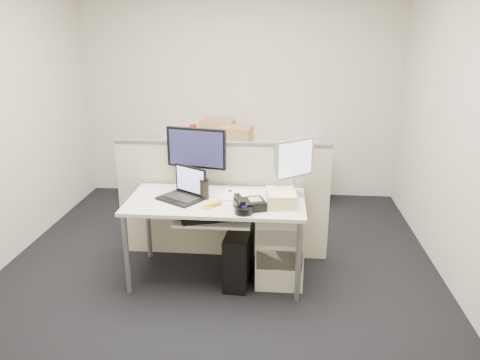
# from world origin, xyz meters

# --- Properties ---
(floor) EXTENTS (4.00, 4.50, 0.01)m
(floor) POSITION_xyz_m (0.00, 0.00, -0.01)
(floor) COLOR black
(floor) RESTS_ON ground
(wall_back) EXTENTS (4.00, 0.02, 2.70)m
(wall_back) POSITION_xyz_m (0.00, 2.25, 1.35)
(wall_back) COLOR #BEB7A2
(wall_back) RESTS_ON ground
(wall_front) EXTENTS (4.00, 0.02, 2.70)m
(wall_front) POSITION_xyz_m (0.00, -2.25, 1.35)
(wall_front) COLOR #BEB7A2
(wall_front) RESTS_ON ground
(wall_right) EXTENTS (0.02, 4.50, 2.70)m
(wall_right) POSITION_xyz_m (2.00, 0.00, 1.35)
(wall_right) COLOR #BEB7A2
(wall_right) RESTS_ON ground
(desk) EXTENTS (1.50, 0.75, 0.73)m
(desk) POSITION_xyz_m (0.00, 0.00, 0.66)
(desk) COLOR silver
(desk) RESTS_ON floor
(keyboard_tray) EXTENTS (0.62, 0.32, 0.02)m
(keyboard_tray) POSITION_xyz_m (0.00, -0.18, 0.62)
(keyboard_tray) COLOR silver
(keyboard_tray) RESTS_ON desk
(drawer_pedestal) EXTENTS (0.40, 0.55, 0.65)m
(drawer_pedestal) POSITION_xyz_m (0.55, 0.05, 0.33)
(drawer_pedestal) COLOR beige
(drawer_pedestal) RESTS_ON floor
(cubicle_partition) EXTENTS (2.00, 0.06, 1.10)m
(cubicle_partition) POSITION_xyz_m (0.00, 0.45, 0.55)
(cubicle_partition) COLOR #B7AB94
(cubicle_partition) RESTS_ON floor
(back_counter) EXTENTS (2.00, 0.60, 0.72)m
(back_counter) POSITION_xyz_m (0.00, 1.93, 0.36)
(back_counter) COLOR beige
(back_counter) RESTS_ON floor
(monitor_main) EXTENTS (0.59, 0.33, 0.55)m
(monitor_main) POSITION_xyz_m (-0.21, 0.31, 1.01)
(monitor_main) COLOR black
(monitor_main) RESTS_ON desk
(monitor_small) EXTENTS (0.44, 0.41, 0.49)m
(monitor_small) POSITION_xyz_m (0.65, 0.18, 0.97)
(monitor_small) COLOR #B7B7BC
(monitor_small) RESTS_ON desk
(laptop) EXTENTS (0.44, 0.41, 0.26)m
(laptop) POSITION_xyz_m (-0.30, -0.02, 0.86)
(laptop) COLOR black
(laptop) RESTS_ON desk
(trackball) EXTENTS (0.19, 0.19, 0.06)m
(trackball) POSITION_xyz_m (0.26, -0.28, 0.76)
(trackball) COLOR black
(trackball) RESTS_ON desk
(desk_phone) EXTENTS (0.28, 0.26, 0.07)m
(desk_phone) POSITION_xyz_m (0.30, -0.18, 0.77)
(desk_phone) COLOR black
(desk_phone) RESTS_ON desk
(paper_stack) EXTENTS (0.28, 0.33, 0.01)m
(paper_stack) POSITION_xyz_m (0.15, 0.12, 0.74)
(paper_stack) COLOR silver
(paper_stack) RESTS_ON desk
(sticky_pad) EXTENTS (0.11, 0.11, 0.01)m
(sticky_pad) POSITION_xyz_m (-0.05, -0.18, 0.74)
(sticky_pad) COLOR yellow
(sticky_pad) RESTS_ON desk
(travel_mug) EXTENTS (0.08, 0.08, 0.16)m
(travel_mug) POSITION_xyz_m (-0.10, 0.02, 0.81)
(travel_mug) COLOR black
(travel_mug) RESTS_ON desk
(banana) EXTENTS (0.17, 0.16, 0.04)m
(banana) POSITION_xyz_m (0.00, -0.15, 0.75)
(banana) COLOR gold
(banana) RESTS_ON desk
(cellphone) EXTENTS (0.07, 0.10, 0.01)m
(cellphone) POSITION_xyz_m (0.10, 0.20, 0.74)
(cellphone) COLOR black
(cellphone) RESTS_ON desk
(manila_folders) EXTENTS (0.26, 0.32, 0.11)m
(manila_folders) POSITION_xyz_m (0.55, -0.05, 0.79)
(manila_folders) COLOR beige
(manila_folders) RESTS_ON desk
(keyboard) EXTENTS (0.43, 0.27, 0.02)m
(keyboard) POSITION_xyz_m (-0.05, -0.22, 0.64)
(keyboard) COLOR black
(keyboard) RESTS_ON keyboard_tray
(pc_tower_desk) EXTENTS (0.24, 0.51, 0.47)m
(pc_tower_desk) POSITION_xyz_m (0.20, -0.05, 0.23)
(pc_tower_desk) COLOR black
(pc_tower_desk) RESTS_ON floor
(pc_tower_spare_dark) EXTENTS (0.31, 0.48, 0.42)m
(pc_tower_spare_dark) POSITION_xyz_m (-1.05, 1.63, 0.21)
(pc_tower_spare_dark) COLOR black
(pc_tower_spare_dark) RESTS_ON floor
(pc_tower_spare_silver) EXTENTS (0.24, 0.45, 0.40)m
(pc_tower_spare_silver) POSITION_xyz_m (-1.30, 2.03, 0.20)
(pc_tower_spare_silver) COLOR #B7B7BC
(pc_tower_spare_silver) RESTS_ON floor
(cardboard_box_left) EXTENTS (0.43, 0.34, 0.30)m
(cardboard_box_left) POSITION_xyz_m (-0.26, 2.05, 0.87)
(cardboard_box_left) COLOR #9E844F
(cardboard_box_left) RESTS_ON back_counter
(cardboard_box_right) EXTENTS (0.41, 0.35, 0.27)m
(cardboard_box_right) POSITION_xyz_m (0.00, 1.81, 0.85)
(cardboard_box_right) COLOR #9E844F
(cardboard_box_right) RESTS_ON back_counter
(red_binder) EXTENTS (0.07, 0.27, 0.26)m
(red_binder) POSITION_xyz_m (-0.55, 1.83, 0.85)
(red_binder) COLOR #A80210
(red_binder) RESTS_ON back_counter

